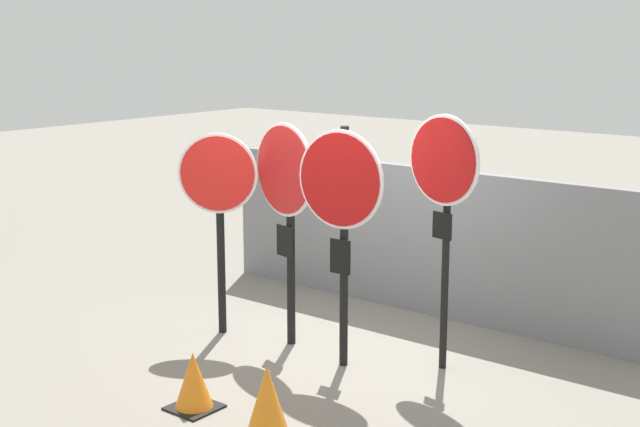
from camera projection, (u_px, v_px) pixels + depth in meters
ground_plane at (332, 349)px, 8.95m from camera, size 40.00×40.00×0.00m
fence_back at (419, 240)px, 10.00m from camera, size 5.32×0.12×1.66m
stop_sign_0 at (219, 195)px, 9.10m from camera, size 0.71×0.47×2.13m
stop_sign_1 at (286, 193)px, 8.76m from camera, size 0.91×0.25×2.27m
stop_sign_2 at (341, 201)px, 8.16m from camera, size 0.92×0.16×2.29m
stop_sign_3 at (444, 186)px, 8.07m from camera, size 0.82×0.21×2.41m
traffic_cone_0 at (193, 381)px, 7.49m from camera, size 0.39×0.39×0.50m
traffic_cone_1 at (267, 407)px, 6.79m from camera, size 0.47×0.47×0.66m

